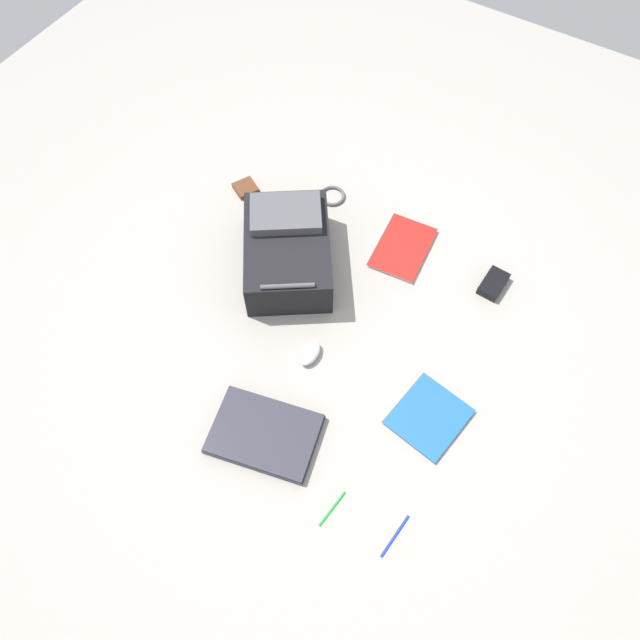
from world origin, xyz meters
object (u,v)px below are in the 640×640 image
(laptop, at_px, (264,434))
(earbud_pouch, at_px, (245,188))
(book_manual, at_px, (403,248))
(pen_blue, at_px, (395,536))
(book_blue, at_px, (429,417))
(pen_black, at_px, (332,508))
(computer_mouse, at_px, (310,353))
(cable_coil, at_px, (332,196))
(power_brick, at_px, (493,284))
(backpack, at_px, (288,249))

(laptop, relative_size, earbud_pouch, 4.57)
(book_manual, relative_size, pen_blue, 1.96)
(laptop, xyz_separation_m, book_manual, (0.04, 0.91, -0.01))
(earbud_pouch, bearing_deg, book_blue, -24.90)
(pen_blue, bearing_deg, earbud_pouch, 142.45)
(laptop, bearing_deg, pen_blue, -6.69)
(pen_blue, xyz_separation_m, earbud_pouch, (-1.17, 0.90, 0.01))
(book_manual, height_order, pen_black, book_manual)
(book_blue, distance_m, book_manual, 0.70)
(computer_mouse, xyz_separation_m, cable_coil, (-0.30, 0.67, -0.01))
(pen_black, bearing_deg, power_brick, 84.60)
(cable_coil, distance_m, pen_blue, 1.35)
(pen_blue, bearing_deg, book_blue, 101.75)
(book_blue, xyz_separation_m, earbud_pouch, (-1.09, 0.51, 0.00))
(backpack, xyz_separation_m, pen_black, (0.62, -0.71, -0.09))
(book_blue, height_order, earbud_pouch, earbud_pouch)
(cable_coil, relative_size, pen_black, 0.81)
(pen_black, height_order, earbud_pouch, earbud_pouch)
(book_blue, height_order, pen_blue, book_blue)
(backpack, height_order, pen_black, backpack)
(book_manual, relative_size, cable_coil, 2.76)
(pen_blue, relative_size, earbud_pouch, 1.76)
(book_manual, bearing_deg, pen_black, -74.66)
(cable_coil, distance_m, earbud_pouch, 0.36)
(laptop, relative_size, pen_blue, 2.60)
(computer_mouse, bearing_deg, book_blue, -2.22)
(book_blue, distance_m, cable_coil, 1.01)
(cable_coil, xyz_separation_m, pen_blue, (0.85, -1.05, -0.00))
(power_brick, relative_size, pen_black, 0.98)
(computer_mouse, distance_m, earbud_pouch, 0.81)
(computer_mouse, distance_m, pen_blue, 0.67)
(computer_mouse, distance_m, pen_black, 0.53)
(computer_mouse, relative_size, pen_blue, 0.69)
(earbud_pouch, bearing_deg, book_manual, 5.51)
(backpack, bearing_deg, pen_black, -49.02)
(computer_mouse, height_order, pen_blue, computer_mouse)
(backpack, distance_m, earbud_pouch, 0.42)
(laptop, xyz_separation_m, pen_blue, (0.52, -0.06, -0.01))
(backpack, height_order, cable_coil, backpack)
(book_manual, xyz_separation_m, pen_black, (0.27, -1.00, -0.00))
(pen_blue, bearing_deg, pen_black, -172.19)
(power_brick, bearing_deg, backpack, -156.57)
(backpack, distance_m, cable_coil, 0.38)
(book_blue, xyz_separation_m, computer_mouse, (-0.46, -0.01, 0.01))
(pen_black, bearing_deg, book_blue, 73.92)
(laptop, distance_m, pen_blue, 0.52)
(book_blue, bearing_deg, power_brick, 92.49)
(power_brick, bearing_deg, earbud_pouch, -175.23)
(book_manual, relative_size, earbud_pouch, 3.44)
(book_blue, relative_size, book_manual, 0.91)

